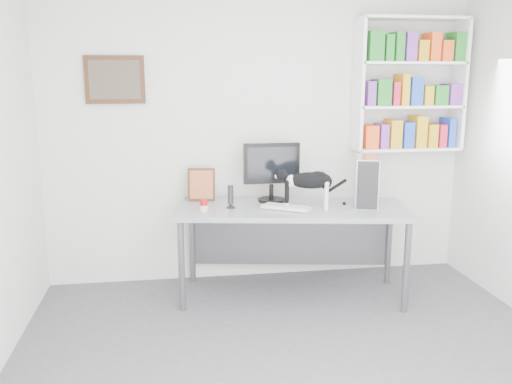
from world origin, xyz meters
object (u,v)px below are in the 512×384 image
cat (308,190)px  soup_can (204,205)px  speaker (231,196)px  desk (292,252)px  keyboard (286,207)px  monitor (271,172)px  bookshelf (409,85)px  pc_tower (366,181)px  leaning_print (201,184)px

cat → soup_can: bearing=-169.3°
speaker → soup_can: bearing=-157.9°
desk → keyboard: bearing=-123.6°
speaker → soup_can: size_ratio=2.14×
desk → monitor: (-0.14, 0.24, 0.68)m
bookshelf → cat: (-1.09, -0.52, -0.86)m
desk → pc_tower: bearing=9.6°
monitor → keyboard: monitor is taller
pc_tower → soup_can: size_ratio=4.37×
bookshelf → pc_tower: size_ratio=2.92×
soup_can → bookshelf: bearing=13.1°
pc_tower → leaning_print: pc_tower is taller
desk → leaning_print: leaning_print is taller
speaker → cat: bearing=-7.7°
bookshelf → desk: bookshelf is taller
monitor → pc_tower: bearing=-17.5°
desk → speaker: bearing=-174.7°
keyboard → pc_tower: 0.76m
bookshelf → keyboard: size_ratio=3.00×
bookshelf → speaker: size_ratio=5.98×
keyboard → soup_can: bearing=-151.2°
bookshelf → keyboard: bookshelf is taller
soup_can → cat: 0.89m
bookshelf → leaning_print: bookshelf is taller
monitor → soup_can: bearing=-156.6°
keyboard → cat: bearing=26.2°
desk → speaker: size_ratio=9.50×
bookshelf → speaker: 2.00m
soup_can → leaning_print: bearing=89.3°
desk → keyboard: keyboard is taller
bookshelf → cat: size_ratio=2.29×
monitor → leaning_print: bearing=167.9°
desk → keyboard: 0.44m
desk → pc_tower: (0.66, -0.00, 0.62)m
monitor → pc_tower: monitor is taller
pc_tower → soup_can: (-1.43, -0.03, -0.16)m
speaker → leaning_print: size_ratio=0.68×
monitor → leaning_print: size_ratio=1.77×
speaker → cat: size_ratio=0.38×
soup_can → cat: bearing=-3.8°
monitor → soup_can: (-0.63, -0.28, -0.22)m
keyboard → soup_can: (-0.70, 0.04, 0.03)m
desk → monitor: size_ratio=3.64×
bookshelf → pc_tower: bookshelf is taller
speaker → keyboard: bearing=-9.9°
keyboard → pc_tower: pc_tower is taller
desk → monitor: bearing=130.3°
bookshelf → cat: bearing=-154.5°
keyboard → speaker: size_ratio=2.00×
monitor → speaker: bearing=-153.3°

